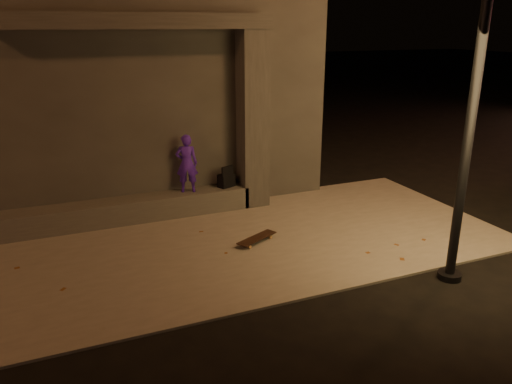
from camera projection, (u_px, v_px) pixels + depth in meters
name	position (u px, v px, depth m)	size (l,w,h in m)	color
ground	(243.00, 306.00, 6.93)	(120.00, 120.00, 0.00)	black
sidewalk	(201.00, 248.00, 8.67)	(11.00, 4.40, 0.04)	slate
building	(98.00, 76.00, 11.41)	(9.00, 5.10, 5.22)	#3A3735
ledge	(99.00, 214.00, 9.58)	(6.00, 0.55, 0.45)	#4E4C47
column	(253.00, 121.00, 10.25)	(0.55, 0.55, 3.60)	#3A3735
canopy	(137.00, 21.00, 8.87)	(5.00, 0.70, 0.28)	#3A3735
skateboarder	(187.00, 163.00, 9.97)	(0.43, 0.28, 1.18)	#481DBC
backpack	(226.00, 179.00, 10.41)	(0.39, 0.32, 0.47)	black
skateboard	(257.00, 238.00, 8.85)	(0.85, 0.56, 0.09)	black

